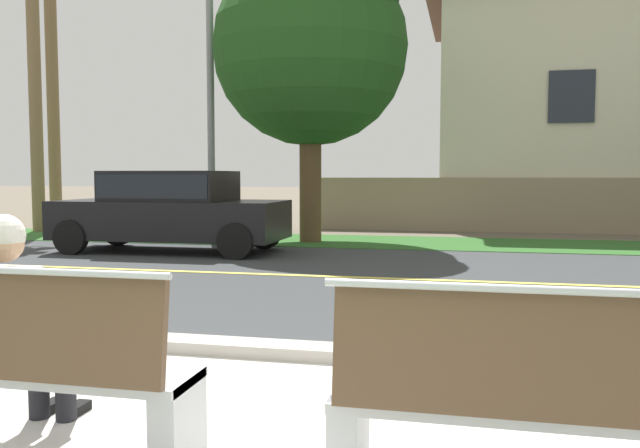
% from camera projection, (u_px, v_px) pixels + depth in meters
% --- Properties ---
extents(ground_plane, '(140.00, 140.00, 0.00)m').
position_uv_depth(ground_plane, '(405.00, 265.00, 10.64)').
color(ground_plane, '#665B4C').
extents(curb_edge, '(44.00, 0.30, 0.11)m').
position_uv_depth(curb_edge, '(339.00, 354.00, 5.14)').
color(curb_edge, '#ADA89E').
rests_on(curb_edge, ground_plane).
extents(street_asphalt, '(52.00, 8.00, 0.01)m').
position_uv_depth(street_asphalt, '(395.00, 279.00, 9.18)').
color(street_asphalt, '#383A3D').
rests_on(street_asphalt, ground_plane).
extents(road_centre_line, '(48.00, 0.14, 0.01)m').
position_uv_depth(road_centre_line, '(395.00, 279.00, 9.18)').
color(road_centre_line, '#E0CC4C').
rests_on(road_centre_line, ground_plane).
extents(far_verge_grass, '(48.00, 2.80, 0.02)m').
position_uv_depth(far_verge_grass, '(420.00, 243.00, 14.09)').
color(far_verge_grass, '#2D6026').
rests_on(far_verge_grass, ground_plane).
extents(bench_left, '(1.87, 0.48, 1.01)m').
position_uv_depth(bench_left, '(18.00, 368.00, 3.39)').
color(bench_left, silver).
rests_on(bench_left, ground_plane).
extents(bench_right, '(1.87, 0.48, 1.01)m').
position_uv_depth(bench_right, '(543.00, 407.00, 2.82)').
color(bench_right, silver).
rests_on(bench_right, ground_plane).
extents(seated_person_white, '(0.52, 0.68, 1.25)m').
position_uv_depth(seated_person_white, '(18.00, 318.00, 3.57)').
color(seated_person_white, black).
rests_on(seated_person_white, ground_plane).
extents(car_black_far, '(4.30, 1.86, 1.54)m').
position_uv_depth(car_black_far, '(171.00, 207.00, 12.44)').
color(car_black_far, black).
rests_on(car_black_far, ground_plane).
extents(streetlamp, '(0.24, 2.10, 6.67)m').
position_uv_depth(streetlamp, '(214.00, 69.00, 14.63)').
color(streetlamp, gray).
rests_on(streetlamp, ground_plane).
extents(shade_tree_far_left, '(4.19, 4.19, 6.91)m').
position_uv_depth(shade_tree_far_left, '(315.00, 33.00, 13.92)').
color(shade_tree_far_left, brown).
rests_on(shade_tree_far_left, ground_plane).
extents(garden_wall, '(13.00, 0.36, 1.40)m').
position_uv_depth(garden_wall, '(557.00, 205.00, 16.56)').
color(garden_wall, gray).
rests_on(garden_wall, ground_plane).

